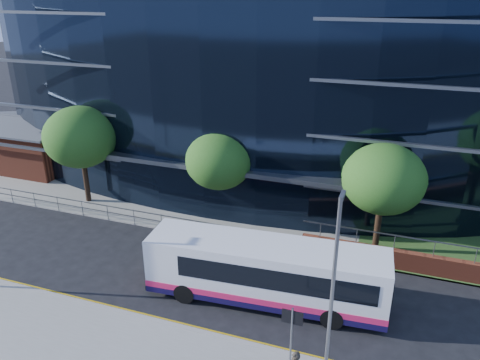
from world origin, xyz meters
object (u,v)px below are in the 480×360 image
at_px(street_sign, 292,325).
at_px(brick_pavilion, 30,144).
at_px(tree_far_b, 219,161).
at_px(tree_far_a, 80,137).
at_px(tree_far_c, 384,179).
at_px(streetlight_east, 332,293).
at_px(city_bus, 268,272).

bearing_deg(street_sign, brick_pavilion, 150.35).
bearing_deg(tree_far_b, tree_far_a, -177.14).
distance_m(tree_far_a, tree_far_c, 20.00).
bearing_deg(tree_far_a, brick_pavilion, 153.45).
bearing_deg(tree_far_c, streetlight_east, -95.11).
bearing_deg(tree_far_a, tree_far_b, 2.86).
bearing_deg(brick_pavilion, city_bus, -24.67).
bearing_deg(tree_far_a, city_bus, -23.55).
bearing_deg(streetlight_east, tree_far_b, 127.63).
xyz_separation_m(brick_pavilion, tree_far_a, (9.00, -4.50, 2.92)).
bearing_deg(tree_far_c, city_bus, -124.64).
distance_m(tree_far_b, tree_far_c, 10.02).
xyz_separation_m(brick_pavilion, city_bus, (24.37, -11.20, -0.27)).
xyz_separation_m(street_sign, tree_far_c, (2.50, 10.59, 2.39)).
distance_m(streetlight_east, city_bus, 6.40).
xyz_separation_m(tree_far_c, city_bus, (-4.63, -6.70, -2.87)).
relative_size(brick_pavilion, tree_far_c, 1.32).
relative_size(brick_pavilion, city_bus, 0.73).
height_order(street_sign, city_bus, city_bus).
xyz_separation_m(tree_far_c, streetlight_east, (-1.00, -11.17, -0.10)).
height_order(tree_far_a, tree_far_b, tree_far_a).
distance_m(tree_far_c, streetlight_east, 11.22).
relative_size(street_sign, tree_far_a, 0.40).
xyz_separation_m(tree_far_a, streetlight_east, (19.00, -11.17, -0.42)).
relative_size(tree_far_b, tree_far_c, 0.93).
relative_size(streetlight_east, city_bus, 0.68).
distance_m(brick_pavilion, tree_far_b, 19.55).
bearing_deg(tree_far_a, streetlight_east, -30.46).
distance_m(street_sign, city_bus, 4.46).
bearing_deg(street_sign, tree_far_c, 76.71).
relative_size(tree_far_a, streetlight_east, 0.87).
distance_m(tree_far_b, streetlight_east, 14.74).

